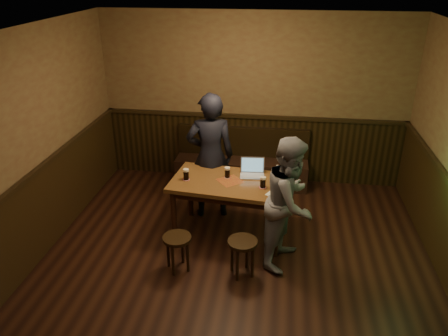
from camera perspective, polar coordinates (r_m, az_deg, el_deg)
room at (r=4.74m, az=1.19°, el=-2.87°), size 5.04×6.04×2.84m
bench at (r=7.40m, az=2.32°, el=0.25°), size 2.20×0.50×0.95m
pub_table at (r=5.81m, az=0.79°, el=-2.65°), size 1.62×1.04×0.83m
stool_left at (r=5.35m, az=-6.13°, el=-9.76°), size 0.41×0.41×0.47m
stool_right at (r=5.24m, az=2.42°, el=-10.33°), size 0.45×0.45×0.48m
pint_left at (r=5.78m, az=-4.98°, el=-0.83°), size 0.10×0.10×0.16m
pint_mid at (r=5.82m, az=0.43°, el=-0.58°), size 0.10×0.10×0.15m
pint_right at (r=5.58m, az=5.10°, el=-1.87°), size 0.10×0.10×0.15m
laptop at (r=5.91m, az=3.72°, el=-0.38°), size 0.34×0.28×0.23m
menu at (r=5.45m, az=6.73°, el=-3.51°), size 0.26×0.24×0.00m
person_suit at (r=6.22m, az=-1.79°, el=1.52°), size 0.77×0.59×1.87m
person_grey at (r=5.31m, az=8.65°, el=-4.45°), size 0.86×0.97×1.65m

